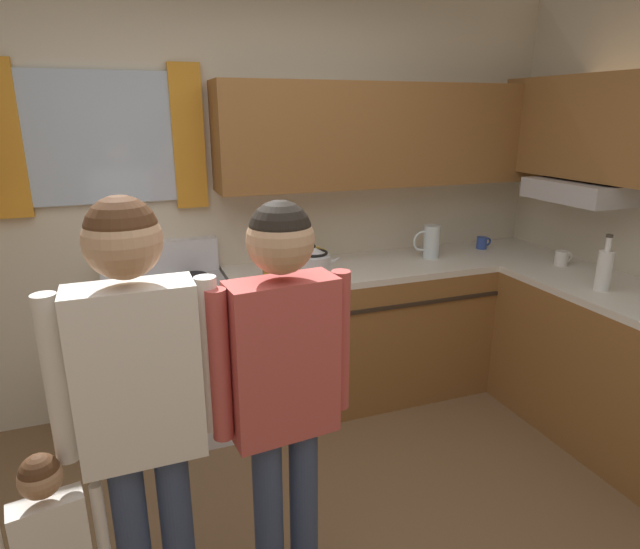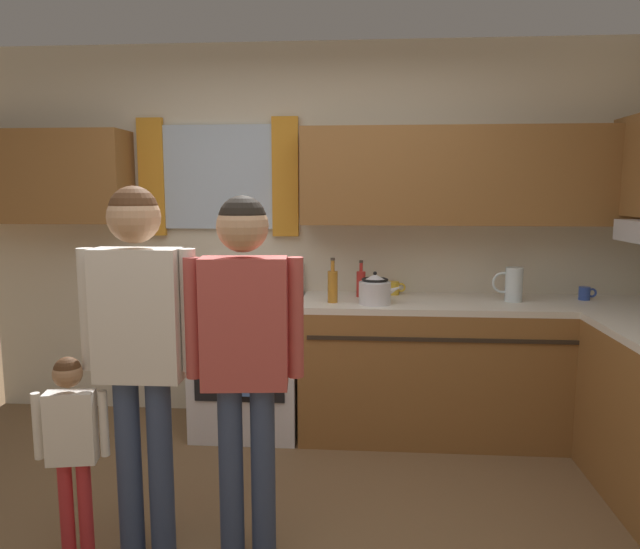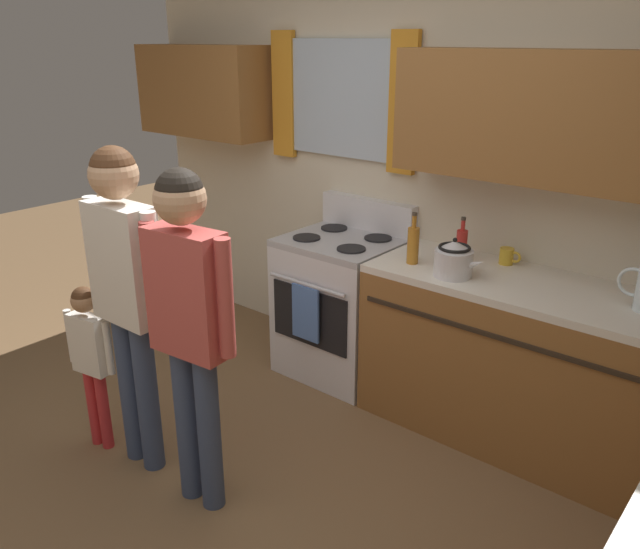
# 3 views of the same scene
# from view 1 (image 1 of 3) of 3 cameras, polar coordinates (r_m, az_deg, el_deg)

# --- Properties ---
(back_wall_unit) EXTENTS (4.60, 0.42, 2.60)m
(back_wall_unit) POSITION_cam_1_polar(r_m,az_deg,el_deg) (3.31, -10.15, 10.03)
(back_wall_unit) COLOR beige
(back_wall_unit) RESTS_ON ground
(kitchen_counter_run) EXTENTS (2.29, 1.96, 0.90)m
(kitchen_counter_run) POSITION_cam_1_polar(r_m,az_deg,el_deg) (3.55, 15.79, -6.66)
(kitchen_counter_run) COLOR brown
(kitchen_counter_run) RESTS_ON ground
(stove_oven) EXTENTS (0.69, 0.67, 1.10)m
(stove_oven) POSITION_cam_1_polar(r_m,az_deg,el_deg) (3.27, -15.64, -8.46)
(stove_oven) COLOR silver
(stove_oven) RESTS_ON ground
(bottle_milk_white) EXTENTS (0.08, 0.08, 0.31)m
(bottle_milk_white) POSITION_cam_1_polar(r_m,az_deg,el_deg) (3.28, 28.18, 0.51)
(bottle_milk_white) COLOR white
(bottle_milk_white) RESTS_ON kitchen_counter_run
(bottle_oil_amber) EXTENTS (0.06, 0.06, 0.29)m
(bottle_oil_amber) POSITION_cam_1_polar(r_m,az_deg,el_deg) (3.06, -5.61, 1.21)
(bottle_oil_amber) COLOR #B27223
(bottle_oil_amber) RESTS_ON kitchen_counter_run
(bottle_sauce_red) EXTENTS (0.06, 0.06, 0.25)m
(bottle_sauce_red) POSITION_cam_1_polar(r_m,az_deg,el_deg) (3.31, -3.60, 2.20)
(bottle_sauce_red) COLOR red
(bottle_sauce_red) RESTS_ON kitchen_counter_run
(mug_cobalt_blue) EXTENTS (0.11, 0.07, 0.08)m
(mug_cobalt_blue) POSITION_cam_1_polar(r_m,az_deg,el_deg) (3.97, 17.01, 3.28)
(mug_cobalt_blue) COLOR #2D479E
(mug_cobalt_blue) RESTS_ON kitchen_counter_run
(mug_mustard_yellow) EXTENTS (0.12, 0.08, 0.09)m
(mug_mustard_yellow) POSITION_cam_1_polar(r_m,az_deg,el_deg) (3.48, -0.47, 2.18)
(mug_mustard_yellow) COLOR gold
(mug_mustard_yellow) RESTS_ON kitchen_counter_run
(mug_ceramic_white) EXTENTS (0.13, 0.08, 0.09)m
(mug_ceramic_white) POSITION_cam_1_polar(r_m,az_deg,el_deg) (3.71, 24.50, 1.61)
(mug_ceramic_white) COLOR white
(mug_ceramic_white) RESTS_ON kitchen_counter_run
(stovetop_kettle) EXTENTS (0.27, 0.20, 0.21)m
(stovetop_kettle) POSITION_cam_1_polar(r_m,az_deg,el_deg) (3.10, -0.65, 1.27)
(stovetop_kettle) COLOR silver
(stovetop_kettle) RESTS_ON kitchen_counter_run
(water_pitcher) EXTENTS (0.19, 0.11, 0.22)m
(water_pitcher) POSITION_cam_1_polar(r_m,az_deg,el_deg) (3.61, 11.76, 3.47)
(water_pitcher) COLOR silver
(water_pitcher) RESTS_ON kitchen_counter_run
(adult_holding_child) EXTENTS (0.51, 0.22, 1.63)m
(adult_holding_child) POSITION_cam_1_polar(r_m,az_deg,el_deg) (1.75, -18.77, -11.86)
(adult_holding_child) COLOR #38476B
(adult_holding_child) RESTS_ON ground
(adult_in_plaid) EXTENTS (0.49, 0.21, 1.59)m
(adult_in_plaid) POSITION_cam_1_polar(r_m,az_deg,el_deg) (1.81, -3.95, -10.72)
(adult_in_plaid) COLOR #38476B
(adult_in_plaid) RESTS_ON ground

